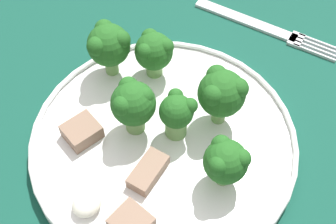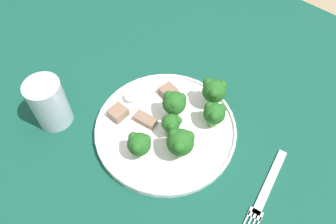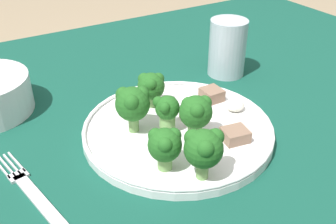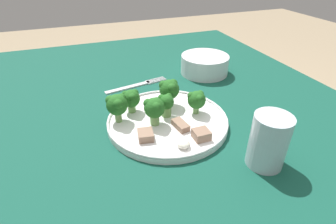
# 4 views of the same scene
# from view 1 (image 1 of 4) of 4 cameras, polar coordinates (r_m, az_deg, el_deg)

# --- Properties ---
(table) EXTENTS (1.36, 1.10, 0.70)m
(table) POSITION_cam_1_polar(r_m,az_deg,el_deg) (0.59, -1.34, -5.68)
(table) COLOR #114738
(table) RESTS_ON ground_plane
(dinner_plate) EXTENTS (0.28, 0.28, 0.02)m
(dinner_plate) POSITION_cam_1_polar(r_m,az_deg,el_deg) (0.50, -0.54, -3.63)
(dinner_plate) COLOR white
(dinner_plate) RESTS_ON table
(fork) EXTENTS (0.06, 0.20, 0.00)m
(fork) POSITION_cam_1_polar(r_m,az_deg,el_deg) (0.63, 11.58, 10.09)
(fork) COLOR silver
(fork) RESTS_ON table
(broccoli_floret_near_rim_left) EXTENTS (0.05, 0.05, 0.07)m
(broccoli_floret_near_rim_left) POSITION_cam_1_polar(r_m,az_deg,el_deg) (0.47, -4.25, 1.02)
(broccoli_floret_near_rim_left) COLOR #709E56
(broccoli_floret_near_rim_left) RESTS_ON dinner_plate
(broccoli_floret_center_left) EXTENTS (0.04, 0.04, 0.06)m
(broccoli_floret_center_left) POSITION_cam_1_polar(r_m,az_deg,el_deg) (0.44, 7.06, -5.96)
(broccoli_floret_center_left) COLOR #709E56
(broccoli_floret_center_left) RESTS_ON dinner_plate
(broccoli_floret_back_left) EXTENTS (0.04, 0.04, 0.06)m
(broccoli_floret_back_left) POSITION_cam_1_polar(r_m,az_deg,el_deg) (0.47, 1.37, 0.17)
(broccoli_floret_back_left) COLOR #709E56
(broccoli_floret_back_left) RESTS_ON dinner_plate
(broccoli_floret_front_left) EXTENTS (0.05, 0.05, 0.07)m
(broccoli_floret_front_left) POSITION_cam_1_polar(r_m,az_deg,el_deg) (0.48, 6.57, 2.37)
(broccoli_floret_front_left) COLOR #709E56
(broccoli_floret_front_left) RESTS_ON dinner_plate
(broccoli_floret_center_back) EXTENTS (0.04, 0.04, 0.06)m
(broccoli_floret_center_back) POSITION_cam_1_polar(r_m,az_deg,el_deg) (0.52, -1.74, 7.43)
(broccoli_floret_center_back) COLOR #709E56
(broccoli_floret_center_back) RESTS_ON dinner_plate
(broccoli_floret_mid_cluster) EXTENTS (0.05, 0.05, 0.07)m
(broccoli_floret_mid_cluster) POSITION_cam_1_polar(r_m,az_deg,el_deg) (0.52, -7.25, 8.18)
(broccoli_floret_mid_cluster) COLOR #709E56
(broccoli_floret_mid_cluster) RESTS_ON dinner_plate
(meat_slice_front_slice) EXTENTS (0.04, 0.04, 0.02)m
(meat_slice_front_slice) POSITION_cam_1_polar(r_m,az_deg,el_deg) (0.50, -10.46, -2.35)
(meat_slice_front_slice) COLOR #846651
(meat_slice_front_slice) RESTS_ON dinner_plate
(meat_slice_middle_slice) EXTENTS (0.05, 0.03, 0.01)m
(meat_slice_middle_slice) POSITION_cam_1_polar(r_m,az_deg,el_deg) (0.47, -2.44, -7.25)
(meat_slice_middle_slice) COLOR #846651
(meat_slice_middle_slice) RESTS_ON dinner_plate
(meat_slice_rear_slice) EXTENTS (0.03, 0.03, 0.02)m
(meat_slice_rear_slice) POSITION_cam_1_polar(r_m,az_deg,el_deg) (0.44, -4.49, -13.42)
(meat_slice_rear_slice) COLOR #846651
(meat_slice_rear_slice) RESTS_ON dinner_plate
(sauce_dollop) EXTENTS (0.03, 0.03, 0.02)m
(sauce_dollop) POSITION_cam_1_polar(r_m,az_deg,el_deg) (0.46, -9.87, -10.94)
(sauce_dollop) COLOR silver
(sauce_dollop) RESTS_ON dinner_plate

